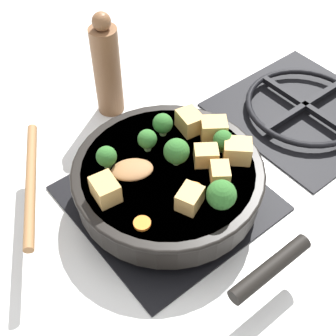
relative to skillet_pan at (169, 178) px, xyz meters
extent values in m
plane|color=silver|center=(0.00, 0.00, -0.06)|extent=(2.40, 2.40, 0.00)
cube|color=black|center=(0.00, 0.00, -0.05)|extent=(0.31, 0.31, 0.01)
torus|color=black|center=(0.00, 0.00, -0.04)|extent=(0.24, 0.24, 0.01)
cube|color=black|center=(0.00, 0.00, -0.04)|extent=(0.01, 0.23, 0.01)
cube|color=black|center=(0.00, 0.00, -0.04)|extent=(0.23, 0.01, 0.01)
cube|color=black|center=(0.00, 0.36, -0.05)|extent=(0.31, 0.31, 0.01)
torus|color=black|center=(0.00, 0.36, -0.04)|extent=(0.24, 0.24, 0.01)
cube|color=black|center=(0.00, 0.36, -0.04)|extent=(0.01, 0.23, 0.01)
cube|color=black|center=(0.00, 0.36, -0.04)|extent=(0.23, 0.01, 0.01)
cylinder|color=black|center=(0.00, 0.00, 0.00)|extent=(0.31, 0.31, 0.05)
cylinder|color=brown|center=(0.00, 0.00, 0.00)|extent=(0.29, 0.29, 0.05)
torus|color=black|center=(0.00, 0.00, 0.02)|extent=(0.32, 0.32, 0.01)
cylinder|color=black|center=(0.23, 0.00, 0.01)|extent=(0.02, 0.14, 0.02)
ellipsoid|color=olive|center=(-0.03, -0.05, 0.03)|extent=(0.08, 0.08, 0.01)
cylinder|color=olive|center=(-0.11, -0.19, 0.03)|extent=(0.23, 0.14, 0.02)
cube|color=tan|center=(0.08, -0.02, 0.04)|extent=(0.04, 0.05, 0.03)
cube|color=tan|center=(0.07, 0.05, 0.04)|extent=(0.05, 0.05, 0.03)
cube|color=tan|center=(-0.05, 0.09, 0.04)|extent=(0.05, 0.04, 0.04)
cube|color=tan|center=(-0.01, 0.11, 0.04)|extent=(0.05, 0.06, 0.03)
cube|color=tan|center=(0.05, 0.10, 0.04)|extent=(0.06, 0.06, 0.04)
cube|color=tan|center=(0.03, 0.06, 0.04)|extent=(0.05, 0.05, 0.03)
cube|color=tan|center=(-0.02, -0.11, 0.04)|extent=(0.05, 0.04, 0.04)
cylinder|color=#709956|center=(0.11, 0.01, 0.03)|extent=(0.01, 0.01, 0.01)
sphere|color=#2D6628|center=(0.11, 0.01, 0.05)|extent=(0.05, 0.05, 0.05)
cylinder|color=#709956|center=(-0.01, 0.02, 0.03)|extent=(0.01, 0.01, 0.01)
sphere|color=#2D6628|center=(-0.01, 0.02, 0.05)|extent=(0.04, 0.04, 0.04)
cylinder|color=#709956|center=(-0.07, -0.07, 0.03)|extent=(0.01, 0.01, 0.01)
sphere|color=#2D6628|center=(-0.07, -0.07, 0.05)|extent=(0.03, 0.03, 0.03)
cylinder|color=#709956|center=(-0.06, 0.00, 0.03)|extent=(0.01, 0.01, 0.01)
sphere|color=#2D6628|center=(-0.06, 0.00, 0.05)|extent=(0.03, 0.03, 0.03)
cylinder|color=#709956|center=(0.02, 0.10, 0.03)|extent=(0.01, 0.01, 0.01)
sphere|color=#2D6628|center=(0.02, 0.10, 0.05)|extent=(0.03, 0.03, 0.03)
cylinder|color=#709956|center=(-0.07, 0.04, 0.03)|extent=(0.01, 0.01, 0.01)
sphere|color=#2D6628|center=(-0.07, 0.04, 0.05)|extent=(0.03, 0.03, 0.03)
cylinder|color=orange|center=(0.06, 0.00, 0.03)|extent=(0.03, 0.03, 0.01)
cylinder|color=orange|center=(0.06, -0.10, 0.03)|extent=(0.03, 0.03, 0.01)
cylinder|color=brown|center=(-0.26, 0.06, 0.04)|extent=(0.05, 0.05, 0.19)
sphere|color=brown|center=(-0.26, 0.06, 0.15)|extent=(0.04, 0.04, 0.04)
camera|label=1|loc=(0.39, -0.32, 0.59)|focal=50.00mm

